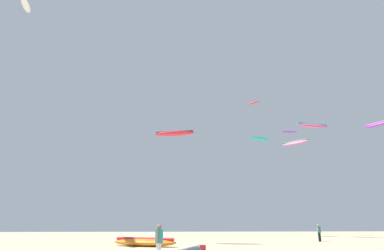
{
  "coord_description": "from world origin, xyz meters",
  "views": [
    {
      "loc": [
        -2.12,
        -12.8,
        1.68
      ],
      "look_at": [
        0.0,
        16.22,
        10.14
      ],
      "focal_mm": 31.7,
      "sensor_mm": 36.0,
      "label": 1
    }
  ],
  "objects_px": {
    "kite_aloft_4": "(260,139)",
    "kite_aloft_7": "(296,142)",
    "person_midground": "(319,231)",
    "kite_aloft_5": "(26,5)",
    "kite_aloft_3": "(253,103)",
    "kite_grounded_far": "(144,242)",
    "kite_aloft_0": "(312,125)",
    "cooler_box": "(201,248)",
    "kite_aloft_6": "(380,123)",
    "kite_aloft_2": "(289,132)",
    "person_foreground": "(159,240)",
    "kite_aloft_1": "(175,133)"
  },
  "relations": [
    {
      "from": "kite_aloft_4",
      "to": "kite_aloft_7",
      "type": "height_order",
      "value": "kite_aloft_4"
    },
    {
      "from": "person_midground",
      "to": "kite_aloft_5",
      "type": "relative_size",
      "value": 0.53
    },
    {
      "from": "kite_aloft_3",
      "to": "kite_aloft_7",
      "type": "xyz_separation_m",
      "value": [
        4.0,
        -6.67,
        -8.21
      ]
    },
    {
      "from": "kite_grounded_far",
      "to": "kite_aloft_3",
      "type": "height_order",
      "value": "kite_aloft_3"
    },
    {
      "from": "kite_aloft_0",
      "to": "kite_aloft_5",
      "type": "relative_size",
      "value": 1.17
    },
    {
      "from": "cooler_box",
      "to": "kite_aloft_6",
      "type": "bearing_deg",
      "value": 28.87
    },
    {
      "from": "kite_aloft_2",
      "to": "kite_aloft_4",
      "type": "relative_size",
      "value": 0.75
    },
    {
      "from": "kite_aloft_2",
      "to": "kite_aloft_4",
      "type": "bearing_deg",
      "value": -158.61
    },
    {
      "from": "cooler_box",
      "to": "kite_aloft_3",
      "type": "distance_m",
      "value": 37.04
    },
    {
      "from": "kite_aloft_0",
      "to": "kite_aloft_4",
      "type": "relative_size",
      "value": 0.98
    },
    {
      "from": "kite_grounded_far",
      "to": "kite_aloft_6",
      "type": "xyz_separation_m",
      "value": [
        25.68,
        7.99,
        12.27
      ]
    },
    {
      "from": "person_midground",
      "to": "cooler_box",
      "type": "relative_size",
      "value": 2.89
    },
    {
      "from": "kite_aloft_3",
      "to": "kite_aloft_6",
      "type": "relative_size",
      "value": 0.56
    },
    {
      "from": "person_foreground",
      "to": "kite_aloft_3",
      "type": "relative_size",
      "value": 0.71
    },
    {
      "from": "kite_aloft_7",
      "to": "kite_aloft_4",
      "type": "bearing_deg",
      "value": 130.99
    },
    {
      "from": "person_foreground",
      "to": "kite_aloft_1",
      "type": "xyz_separation_m",
      "value": [
        0.95,
        15.85,
        9.25
      ]
    },
    {
      "from": "person_midground",
      "to": "kite_aloft_3",
      "type": "bearing_deg",
      "value": 146.81
    },
    {
      "from": "person_foreground",
      "to": "kite_grounded_far",
      "type": "distance_m",
      "value": 10.84
    },
    {
      "from": "person_foreground",
      "to": "cooler_box",
      "type": "distance_m",
      "value": 7.27
    },
    {
      "from": "kite_aloft_2",
      "to": "kite_aloft_3",
      "type": "distance_m",
      "value": 7.5
    },
    {
      "from": "kite_aloft_4",
      "to": "kite_grounded_far",
      "type": "bearing_deg",
      "value": -125.19
    },
    {
      "from": "kite_aloft_6",
      "to": "kite_aloft_0",
      "type": "bearing_deg",
      "value": -154.56
    },
    {
      "from": "kite_aloft_3",
      "to": "kite_aloft_4",
      "type": "relative_size",
      "value": 0.64
    },
    {
      "from": "person_midground",
      "to": "kite_aloft_3",
      "type": "height_order",
      "value": "kite_aloft_3"
    },
    {
      "from": "cooler_box",
      "to": "kite_aloft_1",
      "type": "height_order",
      "value": "kite_aloft_1"
    },
    {
      "from": "cooler_box",
      "to": "kite_aloft_6",
      "type": "distance_m",
      "value": 27.77
    },
    {
      "from": "kite_aloft_3",
      "to": "kite_aloft_6",
      "type": "height_order",
      "value": "kite_aloft_3"
    },
    {
      "from": "person_midground",
      "to": "kite_aloft_3",
      "type": "distance_m",
      "value": 27.21
    },
    {
      "from": "kite_grounded_far",
      "to": "kite_aloft_1",
      "type": "distance_m",
      "value": 11.37
    },
    {
      "from": "kite_grounded_far",
      "to": "kite_aloft_6",
      "type": "bearing_deg",
      "value": 17.28
    },
    {
      "from": "kite_aloft_4",
      "to": "cooler_box",
      "type": "bearing_deg",
      "value": -114.12
    },
    {
      "from": "kite_aloft_4",
      "to": "kite_aloft_1",
      "type": "bearing_deg",
      "value": -128.07
    },
    {
      "from": "person_foreground",
      "to": "kite_aloft_1",
      "type": "height_order",
      "value": "kite_aloft_1"
    },
    {
      "from": "kite_aloft_4",
      "to": "kite_aloft_7",
      "type": "relative_size",
      "value": 0.89
    },
    {
      "from": "cooler_box",
      "to": "kite_aloft_2",
      "type": "distance_m",
      "value": 36.83
    },
    {
      "from": "person_midground",
      "to": "kite_aloft_3",
      "type": "xyz_separation_m",
      "value": [
        -0.79,
        18.61,
        19.84
      ]
    },
    {
      "from": "person_foreground",
      "to": "kite_aloft_4",
      "type": "bearing_deg",
      "value": -90.67
    },
    {
      "from": "kite_aloft_2",
      "to": "kite_aloft_3",
      "type": "xyz_separation_m",
      "value": [
        -5.71,
        0.08,
        4.85
      ]
    },
    {
      "from": "kite_aloft_6",
      "to": "person_midground",
      "type": "bearing_deg",
      "value": -167.35
    },
    {
      "from": "cooler_box",
      "to": "kite_aloft_2",
      "type": "relative_size",
      "value": 0.21
    },
    {
      "from": "kite_aloft_0",
      "to": "kite_aloft_5",
      "type": "height_order",
      "value": "kite_aloft_5"
    },
    {
      "from": "kite_aloft_3",
      "to": "kite_aloft_2",
      "type": "bearing_deg",
      "value": -0.76
    },
    {
      "from": "kite_aloft_1",
      "to": "kite_aloft_7",
      "type": "xyz_separation_m",
      "value": [
        17.26,
        12.72,
        2.37
      ]
    },
    {
      "from": "kite_aloft_2",
      "to": "kite_aloft_0",
      "type": "bearing_deg",
      "value": -105.13
    },
    {
      "from": "person_midground",
      "to": "kite_aloft_2",
      "type": "height_order",
      "value": "kite_aloft_2"
    },
    {
      "from": "person_foreground",
      "to": "kite_aloft_5",
      "type": "distance_m",
      "value": 33.38
    },
    {
      "from": "cooler_box",
      "to": "kite_aloft_1",
      "type": "relative_size",
      "value": 0.13
    },
    {
      "from": "kite_aloft_4",
      "to": "kite_aloft_2",
      "type": "bearing_deg",
      "value": 21.39
    },
    {
      "from": "kite_aloft_0",
      "to": "kite_aloft_6",
      "type": "relative_size",
      "value": 0.87
    },
    {
      "from": "kite_aloft_5",
      "to": "kite_aloft_3",
      "type": "bearing_deg",
      "value": 31.22
    }
  ]
}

